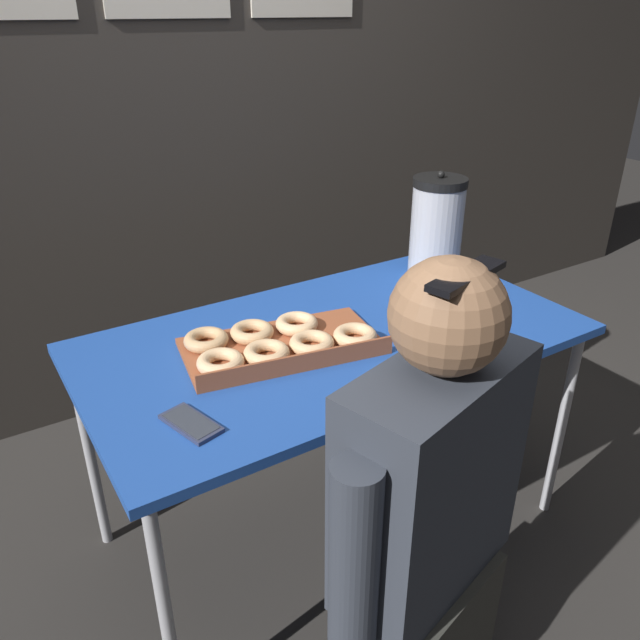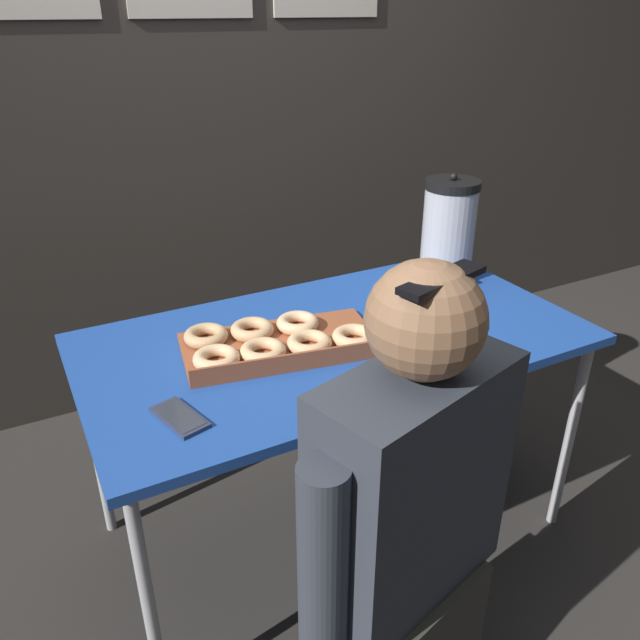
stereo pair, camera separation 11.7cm
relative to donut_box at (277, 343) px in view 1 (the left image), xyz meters
The scene contains 7 objects.
ground_plane 0.77m from the donut_box, ahead, with size 12.00×12.00×0.00m, color #2D2B28.
back_wall 1.32m from the donut_box, 80.81° to the left, with size 6.00×0.11×2.77m.
folding_table 0.20m from the donut_box, ahead, with size 1.42×0.76×0.72m.
donut_box is the anchor object (origin of this frame).
coffee_urn 0.76m from the donut_box, 14.79° to the left, with size 0.18×0.20×0.36m.
cell_phone 0.38m from the donut_box, 149.39° to the right, with size 0.11×0.16×0.01m.
person_seated 0.63m from the donut_box, 87.31° to the right, with size 0.57×0.32×1.18m.
Camera 1 is at (-0.88, -1.31, 1.56)m, focal length 35.00 mm.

